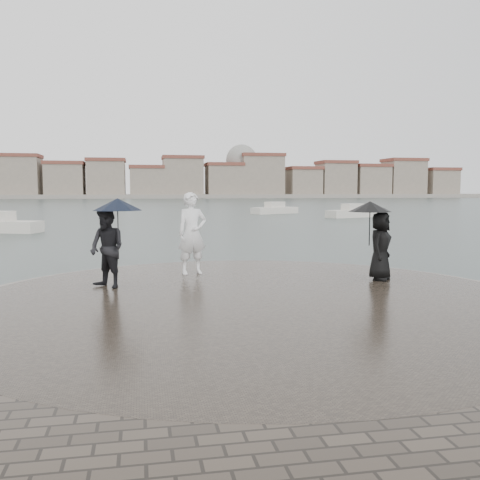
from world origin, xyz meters
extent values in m
plane|color=#2B3835|center=(0.00, 0.00, 0.00)|extent=(400.00, 400.00, 0.00)
cylinder|color=gray|center=(0.00, 3.50, 0.16)|extent=(12.50, 12.50, 0.32)
cylinder|color=#2D261E|center=(0.00, 3.50, 0.18)|extent=(11.90, 11.90, 0.36)
imported|color=white|center=(-0.88, 6.95, 1.44)|extent=(0.89, 0.69, 2.17)
imported|color=black|center=(-2.99, 5.29, 1.27)|extent=(1.11, 1.11, 1.82)
cylinder|color=black|center=(-2.74, 5.39, 1.71)|extent=(0.02, 0.02, 0.90)
cone|color=black|center=(-2.74, 5.39, 2.26)|extent=(1.15, 1.15, 0.28)
imported|color=black|center=(3.60, 5.14, 1.21)|extent=(0.94, 0.98, 1.69)
cylinder|color=black|center=(3.35, 5.24, 1.66)|extent=(0.02, 0.02, 0.90)
cone|color=black|center=(3.35, 5.24, 2.18)|extent=(1.07, 1.07, 0.26)
cube|color=gray|center=(0.00, 163.00, 0.60)|extent=(260.00, 20.00, 1.20)
cube|color=gray|center=(-37.00, 160.00, 6.00)|extent=(12.00, 10.00, 12.00)
cube|color=brown|center=(-37.00, 160.00, 12.50)|extent=(12.60, 10.60, 1.00)
cube|color=gray|center=(-24.00, 160.00, 5.00)|extent=(11.00, 10.00, 10.00)
cube|color=brown|center=(-24.00, 160.00, 10.50)|extent=(11.60, 10.60, 1.00)
cube|color=gray|center=(-12.00, 160.00, 5.50)|extent=(11.00, 10.00, 11.00)
cube|color=brown|center=(-12.00, 160.00, 11.50)|extent=(11.60, 10.60, 1.00)
cube|color=gray|center=(0.00, 160.00, 4.50)|extent=(10.00, 10.00, 9.00)
cube|color=brown|center=(0.00, 160.00, 9.50)|extent=(10.60, 10.60, 1.00)
cube|color=gray|center=(11.00, 160.00, 6.00)|extent=(12.00, 10.00, 12.00)
cube|color=brown|center=(11.00, 160.00, 12.50)|extent=(12.60, 10.60, 1.00)
cube|color=gray|center=(24.00, 160.00, 5.00)|extent=(11.00, 10.00, 10.00)
cube|color=brown|center=(24.00, 160.00, 10.50)|extent=(11.60, 10.60, 1.00)
cube|color=gray|center=(36.00, 160.00, 6.50)|extent=(13.00, 10.00, 13.00)
cube|color=brown|center=(36.00, 160.00, 13.50)|extent=(13.60, 10.60, 1.00)
cube|color=gray|center=(50.00, 160.00, 4.50)|extent=(10.00, 10.00, 9.00)
cube|color=brown|center=(50.00, 160.00, 9.50)|extent=(10.60, 10.60, 1.00)
cube|color=gray|center=(61.00, 160.00, 5.50)|extent=(11.00, 10.00, 11.00)
cube|color=brown|center=(61.00, 160.00, 11.50)|extent=(11.60, 10.60, 1.00)
cube|color=gray|center=(73.00, 160.00, 5.00)|extent=(11.00, 10.00, 10.00)
cube|color=brown|center=(73.00, 160.00, 10.50)|extent=(11.60, 10.60, 1.00)
cube|color=gray|center=(85.00, 160.00, 6.00)|extent=(12.00, 10.00, 12.00)
cube|color=brown|center=(85.00, 160.00, 12.50)|extent=(12.60, 10.60, 1.00)
cube|color=gray|center=(98.00, 160.00, 4.50)|extent=(10.00, 10.00, 9.00)
cube|color=brown|center=(98.00, 160.00, 9.50)|extent=(10.60, 10.60, 1.00)
sphere|color=gray|center=(30.00, 162.00, 12.00)|extent=(10.00, 10.00, 10.00)
cube|color=silver|center=(17.52, 40.39, 0.25)|extent=(5.71, 3.40, 0.90)
cube|color=silver|center=(17.52, 40.39, 0.85)|extent=(2.29, 1.82, 0.90)
cube|color=silver|center=(12.20, 49.28, 0.25)|extent=(5.64, 3.89, 0.90)
cube|color=silver|center=(12.20, 49.28, 0.85)|extent=(2.33, 1.97, 0.90)
camera|label=1|loc=(-2.24, -7.12, 2.59)|focal=40.00mm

